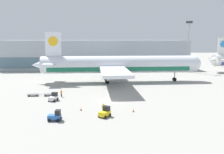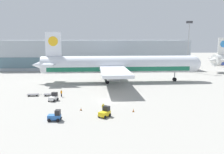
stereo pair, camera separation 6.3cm
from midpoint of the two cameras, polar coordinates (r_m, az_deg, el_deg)
name	(u,v)px [view 2 (the right image)]	position (r m, az deg, el deg)	size (l,w,h in m)	color
ground_plane	(109,101)	(60.09, -0.65, -5.53)	(400.00, 400.00, 0.00)	#9E9B93
terminal_building	(95,55)	(124.31, -3.92, 5.15)	(90.00, 18.20, 14.00)	#9EA8B2
light_mast	(188,43)	(115.38, 17.09, 7.50)	(2.80, 0.50, 22.38)	#9EA0A5
airplane_main	(116,65)	(85.31, 1.04, 2.73)	(58.09, 48.24, 17.00)	silver
baggage_tug_foreground	(55,116)	(47.15, -12.81, -8.69)	(2.51, 1.73, 2.00)	#2D66B7
baggage_tug_mid	(54,97)	(61.80, -13.18, -4.52)	(2.33, 2.78, 2.00)	silver
baggage_tug_far	(105,112)	(48.24, -1.58, -8.07)	(2.62, 2.81, 2.00)	yellow
baggage_dolly_lead	(33,95)	(68.40, -17.59, -3.84)	(3.75, 1.71, 0.48)	#56565B
baggage_dolly_second	(49,94)	(67.47, -14.10, -3.86)	(3.75, 1.71, 0.48)	#56565B
ground_crew_near	(61,93)	(65.53, -11.47, -3.52)	(0.40, 0.46, 1.82)	black
ground_crew_far	(103,107)	(51.31, -2.01, -6.83)	(0.56, 0.29, 1.78)	black
traffic_cone_near	(133,110)	(51.62, 4.93, -7.59)	(0.40, 0.40, 0.68)	black
traffic_cone_far	(81,109)	(52.80, -7.08, -7.26)	(0.40, 0.40, 0.66)	black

